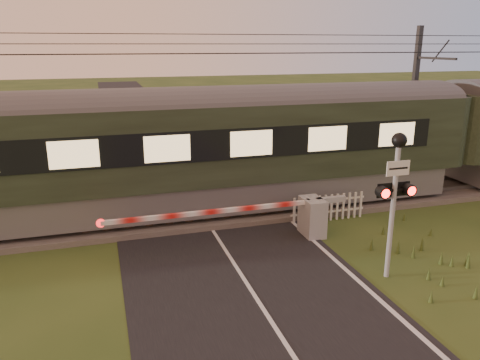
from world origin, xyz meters
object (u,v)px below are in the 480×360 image
object	(u,v)px
train	(444,134)
crossing_signal	(396,180)
picket_fence	(328,208)
catenary_mast	(414,101)
boom_gate	(302,216)

from	to	relation	value
train	crossing_signal	world-z (taller)	train
train	picket_fence	distance (m)	6.57
picket_fence	catenary_mast	size ratio (longest dim) A/B	0.41
crossing_signal	train	bearing A→B (deg)	42.99
train	catenary_mast	xyz separation A→B (m)	(0.10, 2.22, 1.07)
crossing_signal	catenary_mast	world-z (taller)	catenary_mast
crossing_signal	boom_gate	bearing A→B (deg)	108.52
train	picket_fence	xyz separation A→B (m)	(-6.00, -1.89, -1.88)
catenary_mast	picket_fence	bearing A→B (deg)	-146.01
catenary_mast	boom_gate	bearing A→B (deg)	-145.86
crossing_signal	picket_fence	world-z (taller)	crossing_signal
train	picket_fence	world-z (taller)	train
picket_fence	catenary_mast	world-z (taller)	catenary_mast
crossing_signal	picket_fence	bearing A→B (deg)	84.61
catenary_mast	train	bearing A→B (deg)	-92.58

